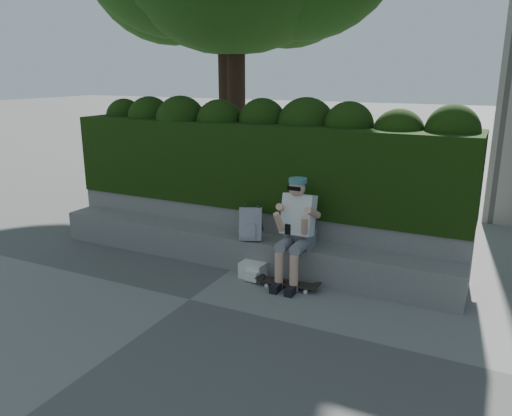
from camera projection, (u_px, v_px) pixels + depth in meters
The scene contains 8 objects.
ground at pixel (190, 299), 6.02m from camera, with size 80.00×80.00×0.00m, color slate.
bench_ledge at pixel (238, 250), 7.04m from camera, with size 6.00×0.45×0.45m, color gray.
planter_wall at pixel (253, 231), 7.42m from camera, with size 6.00×0.50×0.75m, color gray.
hedge at pixel (260, 163), 7.35m from camera, with size 6.00×1.00×1.20m, color black.
person at pixel (296, 227), 6.35m from camera, with size 0.40×0.76×1.38m.
skateboard at pixel (288, 283), 6.32m from camera, with size 0.75×0.25×0.08m.
backpack_plaid at pixel (251, 224), 6.74m from camera, with size 0.30×0.16×0.44m, color silver.
backpack_ground at pixel (253, 270), 6.64m from camera, with size 0.33×0.23×0.21m, color silver.
Camera 1 is at (3.16, -4.59, 2.66)m, focal length 35.00 mm.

